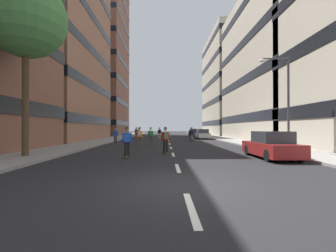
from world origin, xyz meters
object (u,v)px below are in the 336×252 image
(parked_car_far, at_px, (193,133))
(skater_8, at_px, (191,134))
(skater_9, at_px, (151,135))
(parked_car_mid, at_px, (271,146))
(skater_3, at_px, (136,132))
(skater_0, at_px, (115,135))
(skater_6, at_px, (139,131))
(skater_2, at_px, (140,136))
(skater_5, at_px, (192,133))
(skater_4, at_px, (127,140))
(parked_car_near, at_px, (202,134))
(street_tree_near, at_px, (26,19))
(skater_7, at_px, (165,138))
(skater_10, at_px, (159,132))
(skater_1, at_px, (136,133))
(streetlamp_right, at_px, (283,93))

(parked_car_far, relative_size, skater_8, 2.47)
(skater_8, height_order, skater_9, same)
(parked_car_mid, xyz_separation_m, skater_3, (-11.25, 30.07, 0.32))
(skater_0, xyz_separation_m, skater_6, (0.14, 20.63, 0.03))
(skater_3, xyz_separation_m, skater_8, (8.34, -16.22, -0.03))
(skater_2, bearing_deg, skater_0, 129.28)
(skater_0, xyz_separation_m, skater_8, (8.18, 2.69, 0.00))
(skater_6, bearing_deg, skater_0, -90.38)
(parked_car_far, xyz_separation_m, skater_5, (-2.30, -16.72, 0.29))
(parked_car_mid, distance_m, skater_5, 18.45)
(skater_0, bearing_deg, skater_4, -74.92)
(parked_car_near, bearing_deg, skater_5, -112.99)
(street_tree_near, xyz_separation_m, skater_0, (2.82, 10.92, -6.93))
(skater_4, relative_size, skater_5, 1.00)
(skater_7, bearing_deg, skater_10, 92.32)
(skater_0, bearing_deg, street_tree_near, -104.47)
(parked_car_near, relative_size, skater_4, 2.47)
(street_tree_near, bearing_deg, skater_2, 52.57)
(skater_1, bearing_deg, skater_5, -19.05)
(skater_2, distance_m, skater_9, 2.49)
(parked_car_far, bearing_deg, parked_car_mid, -90.00)
(street_tree_near, relative_size, skater_8, 5.66)
(parked_car_near, bearing_deg, parked_car_mid, -90.00)
(skater_10, bearing_deg, skater_0, -111.68)
(parked_car_far, height_order, skater_5, skater_5)
(skater_6, bearing_deg, skater_9, -80.68)
(parked_car_near, relative_size, parked_car_far, 1.00)
(skater_3, bearing_deg, parked_car_near, -29.42)
(skater_8, distance_m, skater_10, 9.05)
(street_tree_near, xyz_separation_m, skater_7, (7.94, 2.16, -6.90))
(skater_8, bearing_deg, skater_2, -130.66)
(skater_0, relative_size, skater_4, 1.00)
(street_tree_near, bearing_deg, skater_6, 84.65)
(skater_1, distance_m, skater_7, 19.05)
(skater_3, distance_m, skater_6, 1.74)
(skater_8, distance_m, skater_9, 5.89)
(streetlamp_right, bearing_deg, parked_car_mid, -126.63)
(skater_8, relative_size, skater_10, 1.00)
(parked_car_mid, height_order, skater_3, skater_3)
(skater_8, bearing_deg, skater_3, 117.22)
(skater_3, height_order, skater_4, same)
(skater_0, xyz_separation_m, skater_5, (8.78, 7.14, 0.00))
(skater_7, bearing_deg, skater_6, 99.64)
(parked_car_mid, bearing_deg, skater_1, 115.69)
(skater_0, height_order, skater_5, same)
(skater_0, height_order, skater_7, same)
(skater_0, height_order, skater_9, same)
(skater_7, xyz_separation_m, skater_9, (-1.42, 7.61, 0.00))
(street_tree_near, bearing_deg, skater_9, 56.24)
(skater_10, bearing_deg, skater_3, 119.27)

